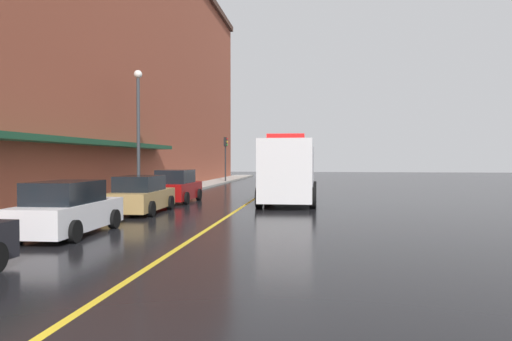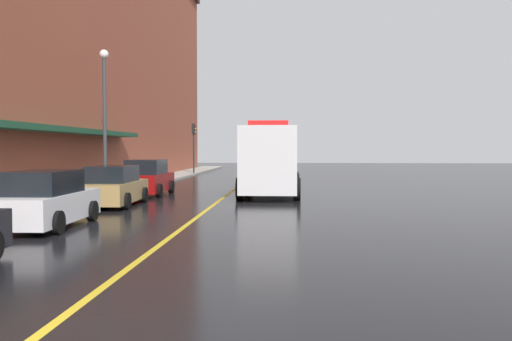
# 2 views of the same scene
# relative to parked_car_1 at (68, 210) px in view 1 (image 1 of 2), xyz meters

# --- Properties ---
(ground_plane) EXTENTS (112.00, 112.00, 0.00)m
(ground_plane) POSITION_rel_parked_car_1_xyz_m (3.98, 15.77, -0.78)
(ground_plane) COLOR black
(sidewalk_left) EXTENTS (2.40, 70.00, 0.15)m
(sidewalk_left) POSITION_rel_parked_car_1_xyz_m (-2.22, 15.77, -0.70)
(sidewalk_left) COLOR #9E9B93
(sidewalk_left) RESTS_ON ground
(lane_center_stripe) EXTENTS (0.16, 70.00, 0.01)m
(lane_center_stripe) POSITION_rel_parked_car_1_xyz_m (3.98, 15.77, -0.77)
(lane_center_stripe) COLOR gold
(lane_center_stripe) RESTS_ON ground
(brick_building_left) EXTENTS (10.20, 64.00, 19.16)m
(brick_building_left) POSITION_rel_parked_car_1_xyz_m (-7.93, 14.76, 8.81)
(brick_building_left) COLOR brown
(brick_building_left) RESTS_ON ground
(parked_car_1) EXTENTS (2.02, 4.51, 1.65)m
(parked_car_1) POSITION_rel_parked_car_1_xyz_m (0.00, 0.00, 0.00)
(parked_car_1) COLOR silver
(parked_car_1) RESTS_ON ground
(parked_car_2) EXTENTS (2.05, 4.56, 1.61)m
(parked_car_2) POSITION_rel_parked_car_1_xyz_m (0.06, 6.01, -0.02)
(parked_car_2) COLOR #A5844C
(parked_car_2) RESTS_ON ground
(parked_car_3) EXTENTS (2.01, 4.19, 1.74)m
(parked_car_3) POSITION_rel_parked_car_1_xyz_m (0.07, 11.19, 0.04)
(parked_car_3) COLOR maroon
(parked_car_3) RESTS_ON ground
(box_truck) EXTENTS (2.85, 8.64, 3.50)m
(box_truck) POSITION_rel_parked_car_1_xyz_m (6.12, 11.75, 0.89)
(box_truck) COLOR silver
(box_truck) RESTS_ON ground
(parking_meter_0) EXTENTS (0.14, 0.18, 1.33)m
(parking_meter_0) POSITION_rel_parked_car_1_xyz_m (-1.37, 1.35, 0.28)
(parking_meter_0) COLOR #4C4C51
(parking_meter_0) RESTS_ON sidewalk_left
(street_lamp_left) EXTENTS (0.44, 0.44, 6.94)m
(street_lamp_left) POSITION_rel_parked_car_1_xyz_m (-1.97, 10.97, 3.62)
(street_lamp_left) COLOR #33383D
(street_lamp_left) RESTS_ON sidewalk_left
(traffic_light_near) EXTENTS (0.38, 0.36, 4.30)m
(traffic_light_near) POSITION_rel_parked_car_1_xyz_m (-1.31, 32.28, 2.38)
(traffic_light_near) COLOR #232326
(traffic_light_near) RESTS_ON sidewalk_left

